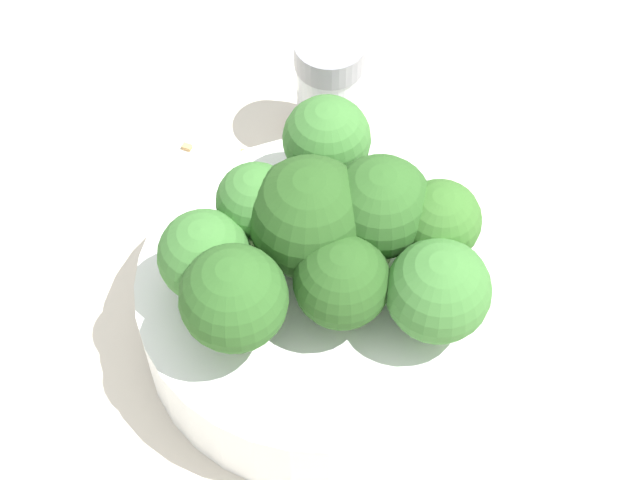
% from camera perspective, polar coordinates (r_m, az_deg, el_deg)
% --- Properties ---
extents(ground_plane, '(3.00, 3.00, 0.00)m').
position_cam_1_polar(ground_plane, '(0.54, 0.00, -4.80)').
color(ground_plane, beige).
extents(bowl, '(0.17, 0.17, 0.05)m').
position_cam_1_polar(bowl, '(0.52, 0.00, -3.50)').
color(bowl, white).
rests_on(bowl, ground_plane).
extents(broccoli_floret_0, '(0.05, 0.05, 0.06)m').
position_cam_1_polar(broccoli_floret_0, '(0.47, 3.42, 1.41)').
color(broccoli_floret_0, '#7A9E5B').
rests_on(broccoli_floret_0, bowl).
extents(broccoli_floret_1, '(0.04, 0.04, 0.05)m').
position_cam_1_polar(broccoli_floret_1, '(0.46, 0.90, -2.39)').
color(broccoli_floret_1, '#7A9E5B').
rests_on(broccoli_floret_1, bowl).
extents(broccoli_floret_2, '(0.05, 0.05, 0.05)m').
position_cam_1_polar(broccoli_floret_2, '(0.46, 6.31, -2.79)').
color(broccoli_floret_2, '#8EB770').
rests_on(broccoli_floret_2, bowl).
extents(broccoli_floret_3, '(0.04, 0.04, 0.05)m').
position_cam_1_polar(broccoli_floret_3, '(0.48, -3.44, 1.91)').
color(broccoli_floret_3, '#84AD66').
rests_on(broccoli_floret_3, bowl).
extents(broccoli_floret_4, '(0.06, 0.06, 0.06)m').
position_cam_1_polar(broccoli_floret_4, '(0.48, -0.50, 1.21)').
color(broccoli_floret_4, '#84AD66').
rests_on(broccoli_floret_4, bowl).
extents(broccoli_floret_5, '(0.05, 0.05, 0.06)m').
position_cam_1_polar(broccoli_floret_5, '(0.45, -4.62, -3.20)').
color(broccoli_floret_5, '#8EB770').
rests_on(broccoli_floret_5, bowl).
extents(broccoli_floret_6, '(0.04, 0.04, 0.06)m').
position_cam_1_polar(broccoli_floret_6, '(0.48, 6.37, 0.80)').
color(broccoli_floret_6, '#8EB770').
rests_on(broccoli_floret_6, bowl).
extents(broccoli_floret_7, '(0.04, 0.04, 0.06)m').
position_cam_1_polar(broccoli_floret_7, '(0.50, 0.36, 5.25)').
color(broccoli_floret_7, '#7A9E5B').
rests_on(broccoli_floret_7, bowl).
extents(broccoli_floret_8, '(0.04, 0.04, 0.05)m').
position_cam_1_polar(broccoli_floret_8, '(0.47, -6.16, -0.91)').
color(broccoli_floret_8, '#8EB770').
rests_on(broccoli_floret_8, bowl).
extents(pepper_shaker, '(0.04, 0.04, 0.07)m').
position_cam_1_polar(pepper_shaker, '(0.59, 0.51, 8.09)').
color(pepper_shaker, silver).
rests_on(pepper_shaker, ground_plane).
extents(almond_crumb_0, '(0.01, 0.01, 0.01)m').
position_cam_1_polar(almond_crumb_0, '(0.61, -7.12, 5.02)').
color(almond_crumb_0, tan).
rests_on(almond_crumb_0, ground_plane).
extents(almond_crumb_2, '(0.01, 0.01, 0.01)m').
position_cam_1_polar(almond_crumb_2, '(0.61, -1.20, 6.40)').
color(almond_crumb_2, '#AD7F4C').
rests_on(almond_crumb_2, ground_plane).
extents(almond_crumb_3, '(0.01, 0.01, 0.01)m').
position_cam_1_polar(almond_crumb_3, '(0.60, -4.06, 4.55)').
color(almond_crumb_3, '#AD7F4C').
rests_on(almond_crumb_3, ground_plane).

